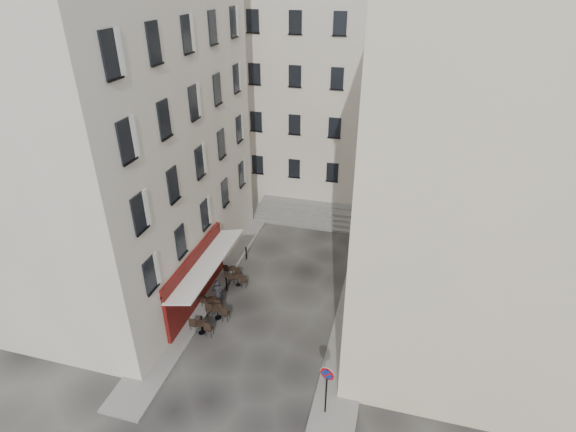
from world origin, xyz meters
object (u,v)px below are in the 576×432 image
(no_parking_sign, at_px, (327,382))
(pedestrian, at_px, (218,293))
(bistro_table_b, at_px, (218,311))
(bistro_table_a, at_px, (202,326))

(no_parking_sign, distance_m, pedestrian, 9.22)
(no_parking_sign, bearing_deg, bistro_table_b, 162.22)
(bistro_table_b, distance_m, pedestrian, 1.15)
(no_parking_sign, xyz_separation_m, bistro_table_b, (-6.90, 4.53, -1.47))
(bistro_table_a, distance_m, pedestrian, 2.36)
(bistro_table_b, bearing_deg, pedestrian, 111.64)
(pedestrian, bearing_deg, bistro_table_b, 74.70)
(no_parking_sign, height_order, bistro_table_b, no_parking_sign)
(no_parking_sign, relative_size, bistro_table_b, 2.03)
(no_parking_sign, distance_m, bistro_table_a, 8.10)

